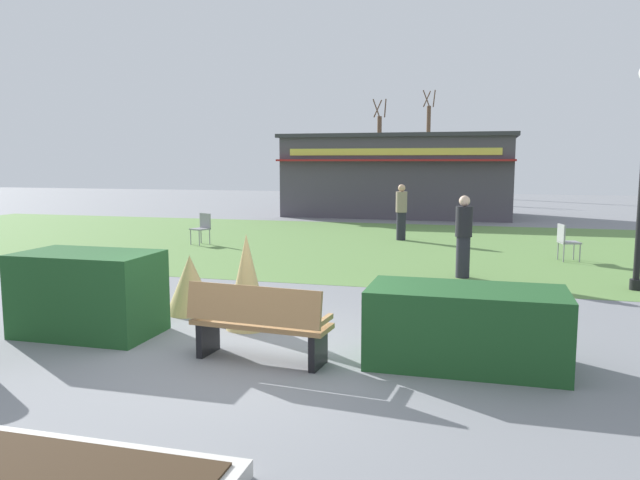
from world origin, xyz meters
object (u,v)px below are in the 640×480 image
at_px(cafe_chair_east, 202,226).
at_px(person_standing, 401,212).
at_px(cafe_chair_west, 566,239).
at_px(park_bench, 258,323).
at_px(tree_left_bg, 379,155).
at_px(tree_right_bg, 428,149).
at_px(parked_car_center_slot, 433,191).
at_px(person_strolling, 464,236).
at_px(food_kiosk, 399,175).
at_px(parked_car_west_slot, 345,190).

distance_m(cafe_chair_east, person_standing, 5.92).
bearing_deg(cafe_chair_west, park_bench, -116.49).
bearing_deg(park_bench, cafe_chair_west, 63.51).
height_order(tree_left_bg, tree_right_bg, tree_right_bg).
relative_size(park_bench, parked_car_center_slot, 0.41).
bearing_deg(cafe_chair_west, tree_right_bg, 101.81).
bearing_deg(person_strolling, cafe_chair_west, 120.26).
xyz_separation_m(cafe_chair_west, person_strolling, (-2.29, -2.80, 0.33)).
bearing_deg(food_kiosk, tree_left_bg, 103.87).
distance_m(park_bench, cafe_chair_west, 9.95).
bearing_deg(cafe_chair_east, person_standing, 24.28).
height_order(person_standing, parked_car_west_slot, person_standing).
height_order(cafe_chair_west, person_standing, person_standing).
distance_m(person_strolling, parked_car_center_slot, 23.31).
relative_size(person_strolling, person_standing, 1.00).
bearing_deg(tree_right_bg, cafe_chair_east, -98.07).
bearing_deg(cafe_chair_west, food_kiosk, 115.61).
xyz_separation_m(parked_car_west_slot, parked_car_center_slot, (5.17, 0.00, 0.00)).
distance_m(cafe_chair_east, person_strolling, 8.12).
height_order(food_kiosk, tree_right_bg, tree_right_bg).
relative_size(food_kiosk, cafe_chair_west, 11.05).
distance_m(park_bench, food_kiosk, 20.64).
relative_size(food_kiosk, parked_car_center_slot, 2.31).
relative_size(park_bench, cafe_chair_east, 1.96).
relative_size(person_strolling, parked_car_center_slot, 0.40).
bearing_deg(person_standing, tree_right_bg, 11.50).
distance_m(park_bench, tree_left_bg, 32.65).
bearing_deg(tree_left_bg, person_strolling, -76.69).
bearing_deg(cafe_chair_west, tree_left_bg, 109.94).
height_order(park_bench, food_kiosk, food_kiosk).
relative_size(food_kiosk, cafe_chair_east, 11.05).
bearing_deg(parked_car_west_slot, person_strolling, -71.61).
bearing_deg(parked_car_west_slot, food_kiosk, -63.17).
relative_size(cafe_chair_east, tree_right_bg, 0.12).
distance_m(food_kiosk, tree_left_bg, 12.15).
xyz_separation_m(cafe_chair_west, tree_left_bg, (-8.49, 23.42, 2.23)).
bearing_deg(person_standing, parked_car_west_slot, 26.05).
height_order(cafe_chair_west, parked_car_center_slot, parked_car_center_slot).
relative_size(park_bench, tree_right_bg, 0.24).
bearing_deg(parked_car_center_slot, tree_left_bg, 140.24).
distance_m(food_kiosk, person_strolling, 14.86).
distance_m(park_bench, tree_right_bg, 36.91).
bearing_deg(cafe_chair_west, cafe_chair_east, 177.19).
bearing_deg(person_standing, person_strolling, -152.37).
relative_size(park_bench, cafe_chair_west, 1.96).
height_order(person_standing, tree_left_bg, tree_left_bg).
relative_size(food_kiosk, tree_right_bg, 1.36).
xyz_separation_m(cafe_chair_east, parked_car_west_slot, (-0.28, 19.89, 0.12)).
bearing_deg(parked_car_center_slot, parked_car_west_slot, -179.99).
xyz_separation_m(parked_car_center_slot, tree_right_bg, (-1.00, 7.51, 2.60)).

